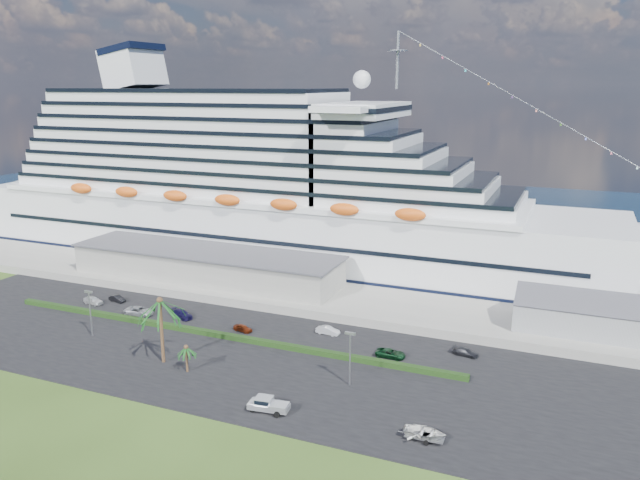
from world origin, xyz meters
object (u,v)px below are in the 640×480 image
at_px(cruise_ship, 269,194).
at_px(parked_car_3, 182,314).
at_px(boat_trailer, 425,432).
at_px(pickup_truck, 268,404).

height_order(cruise_ship, parked_car_3, cruise_ship).
bearing_deg(parked_car_3, boat_trailer, -94.27).
xyz_separation_m(parked_car_3, boat_trailer, (52.18, -23.63, 0.41)).
distance_m(cruise_ship, parked_car_3, 45.66).
bearing_deg(pickup_truck, cruise_ship, 116.76).
bearing_deg(cruise_ship, parked_car_3, -86.04).
bearing_deg(cruise_ship, pickup_truck, -63.24).
height_order(parked_car_3, boat_trailer, boat_trailer).
bearing_deg(boat_trailer, parked_car_3, 155.63).
relative_size(parked_car_3, pickup_truck, 0.87).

